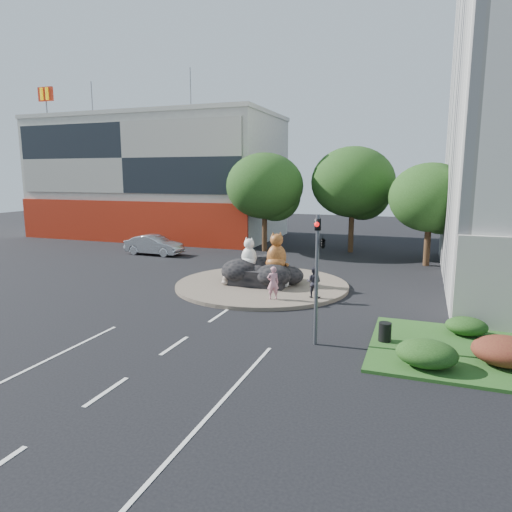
{
  "coord_description": "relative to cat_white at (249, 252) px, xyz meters",
  "views": [
    {
      "loc": [
        8.62,
        -14.42,
        6.41
      ],
      "look_at": [
        0.05,
        8.89,
        2.0
      ],
      "focal_mm": 32.0,
      "sensor_mm": 36.0,
      "label": 1
    }
  ],
  "objects": [
    {
      "name": "kitten_calico",
      "position": [
        -1.03,
        -1.08,
        -1.35
      ],
      "size": [
        0.69,
        0.69,
        0.87
      ],
      "primitive_type": null,
      "rotation": [
        0.0,
        0.0,
        -0.75
      ],
      "color": "white",
      "rests_on": "roundabout_island"
    },
    {
      "name": "kitten_white",
      "position": [
        2.37,
        -0.44,
        -1.42
      ],
      "size": [
        0.59,
        0.58,
        0.74
      ],
      "primitive_type": null,
      "rotation": [
        0.0,
        0.0,
        0.71
      ],
      "color": "silver",
      "rests_on": "roundabout_island"
    },
    {
      "name": "hedge_red",
      "position": [
        12.3,
        -8.03,
        -1.37
      ],
      "size": [
        2.2,
        1.76,
        0.99
      ],
      "primitive_type": "ellipsoid",
      "color": "#521816",
      "rests_on": "grass_verge"
    },
    {
      "name": "ground",
      "position": [
        0.8,
        -10.03,
        -1.99
      ],
      "size": [
        120.0,
        120.0,
        0.0
      ],
      "primitive_type": "plane",
      "color": "black",
      "rests_on": "ground"
    },
    {
      "name": "rock_plinth",
      "position": [
        0.8,
        -0.03,
        -1.34
      ],
      "size": [
        3.2,
        2.6,
        0.9
      ],
      "primitive_type": null,
      "color": "black",
      "rests_on": "roundabout_island"
    },
    {
      "name": "roundabout_island",
      "position": [
        0.8,
        -0.03,
        -1.89
      ],
      "size": [
        10.0,
        10.0,
        0.2
      ],
      "primitive_type": "cylinder",
      "color": "brown",
      "rests_on": "ground"
    },
    {
      "name": "cat_tabby",
      "position": [
        1.68,
        0.01,
        0.19
      ],
      "size": [
        1.68,
        1.61,
        2.15
      ],
      "primitive_type": null,
      "rotation": [
        0.0,
        0.0,
        0.52
      ],
      "color": "#AB5923",
      "rests_on": "rock_plinth"
    },
    {
      "name": "litter_bin",
      "position": [
        8.3,
        -7.06,
        -1.5
      ],
      "size": [
        0.62,
        0.62,
        0.73
      ],
      "primitive_type": "cylinder",
      "rotation": [
        0.0,
        0.0,
        0.36
      ],
      "color": "black",
      "rests_on": "grass_verge"
    },
    {
      "name": "shophouse_block",
      "position": [
        -17.2,
        17.89,
        4.2
      ],
      "size": [
        25.2,
        12.3,
        17.4
      ],
      "color": "beige",
      "rests_on": "ground"
    },
    {
      "name": "traffic_light",
      "position": [
        5.9,
        -8.03,
        1.63
      ],
      "size": [
        0.44,
        1.24,
        5.0
      ],
      "color": "#595B60",
      "rests_on": "ground"
    },
    {
      "name": "tree_right",
      "position": [
        9.87,
        10.04,
        2.64
      ],
      "size": [
        5.7,
        5.7,
        7.3
      ],
      "color": "#382314",
      "rests_on": "ground"
    },
    {
      "name": "hedge_near_green",
      "position": [
        9.8,
        -9.03,
        -1.42
      ],
      "size": [
        2.0,
        1.6,
        0.9
      ],
      "primitive_type": "ellipsoid",
      "color": "#193711",
      "rests_on": "grass_verge"
    },
    {
      "name": "pedestrian_dark",
      "position": [
        4.34,
        -2.05,
        -0.98
      ],
      "size": [
        0.83,
        0.67,
        1.6
      ],
      "primitive_type": "imported",
      "rotation": [
        0.0,
        0.0,
        3.05
      ],
      "color": "#212029",
      "rests_on": "roundabout_island"
    },
    {
      "name": "hedge_back_green",
      "position": [
        11.3,
        -5.23,
        -1.51
      ],
      "size": [
        1.6,
        1.28,
        0.72
      ],
      "primitive_type": "ellipsoid",
      "color": "#193711",
      "rests_on": "grass_verge"
    },
    {
      "name": "tree_left",
      "position": [
        -3.13,
        12.04,
        3.26
      ],
      "size": [
        6.46,
        6.46,
        8.27
      ],
      "color": "#382314",
      "rests_on": "ground"
    },
    {
      "name": "parked_car",
      "position": [
        -11.06,
        7.17,
        -1.19
      ],
      "size": [
        4.88,
        1.81,
        1.59
      ],
      "primitive_type": "imported",
      "rotation": [
        0.0,
        0.0,
        1.54
      ],
      "color": "#ADB0B5",
      "rests_on": "ground"
    },
    {
      "name": "cat_white",
      "position": [
        0.0,
        0.0,
        0.0
      ],
      "size": [
        1.14,
        1.01,
        1.77
      ],
      "primitive_type": null,
      "rotation": [
        0.0,
        0.0,
        -0.08
      ],
      "color": "white",
      "rests_on": "rock_plinth"
    },
    {
      "name": "pedestrian_pink",
      "position": [
        2.48,
        -3.08,
        -0.94
      ],
      "size": [
        0.74,
        0.67,
        1.69
      ],
      "primitive_type": "imported",
      "rotation": [
        0.0,
        0.0,
        3.69
      ],
      "color": "#C17D8B",
      "rests_on": "roundabout_island"
    },
    {
      "name": "tree_mid",
      "position": [
        3.87,
        14.04,
        3.57
      ],
      "size": [
        6.84,
        6.84,
        8.76
      ],
      "color": "#382314",
      "rests_on": "ground"
    }
  ]
}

